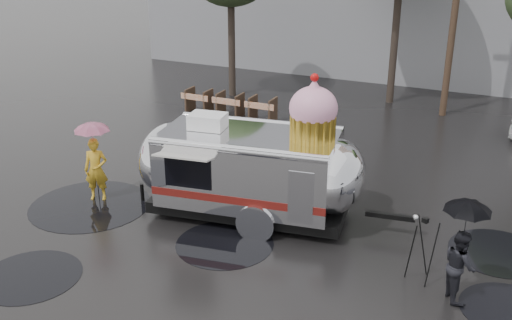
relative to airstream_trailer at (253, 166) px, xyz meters
The scene contains 10 objects.
ground 2.74m from the airstream_trailer, 70.48° to the right, with size 120.00×120.00×0.00m, color black.
puddles 2.26m from the airstream_trailer, 95.89° to the right, with size 14.12×8.16×0.01m.
utility_pole 12.67m from the airstream_trailer, 74.57° to the left, with size 1.60×0.28×9.00m.
barricade_row 9.20m from the airstream_trailer, 121.51° to the left, with size 4.30×0.80×1.00m.
airstream_trailer is the anchor object (origin of this frame).
person_left 4.74m from the airstream_trailer, 168.48° to the right, with size 0.67×0.45×1.87m, color gold.
umbrella_pink 4.73m from the airstream_trailer, 168.48° to the right, with size 1.26×1.26×2.41m.
person_right 5.95m from the airstream_trailer, 16.07° to the right, with size 0.78×0.44×1.63m, color black.
umbrella_black 5.94m from the airstream_trailer, 16.07° to the right, with size 1.23×1.23×2.39m.
tripod 5.01m from the airstream_trailer, 14.59° to the right, with size 0.65×0.61×1.59m.
Camera 1 is at (5.67, -11.31, 7.68)m, focal length 42.00 mm.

